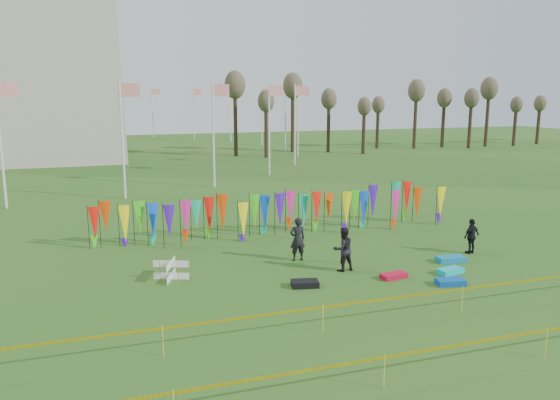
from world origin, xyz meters
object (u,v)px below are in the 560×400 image
object	(u,v)px
kite_bag_teal	(451,259)
kite_bag_black	(305,284)
person_mid	(343,249)
kite_bag_turquoise	(450,271)
person_left	(298,239)
box_kite	(171,270)
person_right	(472,236)
kite_bag_red	(394,276)
kite_bag_blue	(450,282)

from	to	relation	value
kite_bag_teal	kite_bag_black	bearing A→B (deg)	-172.81
person_mid	kite_bag_turquoise	distance (m)	4.36
person_left	kite_bag_turquoise	distance (m)	6.38
box_kite	person_mid	size ratio (longest dim) A/B	0.43
kite_bag_turquoise	kite_bag_teal	xyz separation A→B (m)	(0.96, 1.31, 0.01)
person_right	kite_bag_turquoise	bearing A→B (deg)	24.15
person_right	kite_bag_red	world-z (taller)	person_right
person_mid	kite_bag_black	size ratio (longest dim) A/B	1.80
kite_bag_teal	person_right	bearing A→B (deg)	26.29
kite_bag_red	person_right	bearing A→B (deg)	20.61
person_left	kite_bag_black	xyz separation A→B (m)	(-0.85, -3.15, -0.83)
person_mid	person_right	distance (m)	6.52
person_left	person_right	distance (m)	7.92
kite_bag_red	kite_bag_turquoise	bearing A→B (deg)	-5.17
kite_bag_blue	kite_bag_black	distance (m)	5.51
person_mid	kite_bag_black	distance (m)	2.61
box_kite	person_left	bearing A→B (deg)	8.38
box_kite	kite_bag_teal	world-z (taller)	box_kite
kite_bag_blue	kite_bag_teal	distance (m)	3.00
person_left	kite_bag_teal	distance (m)	6.64
box_kite	person_left	size ratio (longest dim) A/B	0.42
kite_bag_red	person_mid	bearing A→B (deg)	135.57
person_right	kite_bag_turquoise	world-z (taller)	person_right
kite_bag_blue	kite_bag_black	world-z (taller)	kite_bag_black
person_right	kite_bag_teal	size ratio (longest dim) A/B	1.32
box_kite	person_mid	bearing A→B (deg)	-8.94
person_left	kite_bag_blue	xyz separation A→B (m)	(4.44, -4.70, -0.83)
kite_bag_black	box_kite	bearing A→B (deg)	153.26
kite_bag_blue	kite_bag_teal	world-z (taller)	kite_bag_teal
person_left	kite_bag_teal	xyz separation A→B (m)	(6.18, -2.26, -0.83)
person_mid	kite_bag_blue	size ratio (longest dim) A/B	1.71
person_right	kite_bag_turquoise	size ratio (longest dim) A/B	1.50
kite_bag_black	kite_bag_turquoise	bearing A→B (deg)	-3.98
person_right	kite_bag_red	xyz separation A→B (m)	(-5.00, -1.88, -0.70)
kite_bag_blue	person_mid	bearing A→B (deg)	138.23
person_right	kite_bag_red	size ratio (longest dim) A/B	1.52
box_kite	person_right	distance (m)	13.31
kite_bag_blue	kite_bag_red	size ratio (longest dim) A/B	1.01
person_left	kite_bag_red	size ratio (longest dim) A/B	1.80
box_kite	kite_bag_teal	size ratio (longest dim) A/B	0.65
person_left	kite_bag_red	world-z (taller)	person_left
person_right	kite_bag_teal	world-z (taller)	person_right
kite_bag_blue	kite_bag_teal	bearing A→B (deg)	54.39
person_left	kite_bag_turquoise	world-z (taller)	person_left
person_mid	person_right	bearing A→B (deg)	177.90
box_kite	person_right	world-z (taller)	person_right
person_right	kite_bag_black	world-z (taller)	person_right
kite_bag_black	kite_bag_teal	distance (m)	7.09
person_left	person_mid	size ratio (longest dim) A/B	1.04
kite_bag_blue	kite_bag_red	bearing A→B (deg)	140.86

